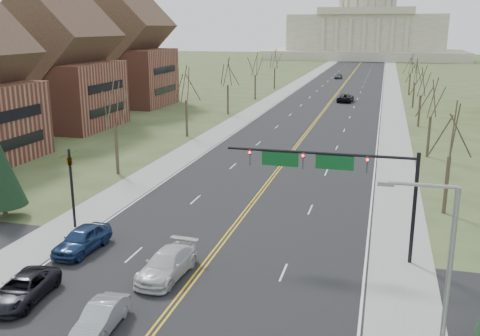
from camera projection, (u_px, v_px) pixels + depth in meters
The scene contains 30 objects.
road at pixel (340, 90), 127.24m from camera, with size 20.00×380.00×0.01m, color black.
cross_road at pixel (183, 293), 30.15m from camera, with size 120.00×14.00×0.01m, color black.
sidewalk_left at pixel (290, 88), 130.25m from camera, with size 4.00×380.00×0.03m, color gray.
sidewalk_right at pixel (392, 91), 124.22m from camera, with size 4.00×380.00×0.03m, color gray.
center_line at pixel (340, 90), 127.23m from camera, with size 0.42×380.00×0.01m, color gold.
edge_line_left at pixel (299, 89), 129.70m from camera, with size 0.15×380.00×0.01m, color silver.
edge_line_right at pixel (382, 91), 124.77m from camera, with size 0.15×380.00×0.01m, color silver.
capitol at pixel (366, 28), 254.21m from camera, with size 90.00×60.00×50.00m.
signal_mast at pixel (333, 170), 33.81m from camera, with size 12.12×0.44×7.20m.
signal_left at pixel (71, 179), 39.09m from camera, with size 0.32×0.36×6.00m.
street_light at pixel (441, 283), 20.01m from camera, with size 2.90×0.25×9.07m.
tree_r_0 at pixel (452, 133), 41.39m from camera, with size 3.74×3.74×8.50m.
tree_l_0 at pixel (114, 106), 52.81m from camera, with size 3.96×3.96×9.00m.
tree_r_1 at pixel (432, 100), 60.06m from camera, with size 3.74×3.74×8.50m.
tree_l_1 at pixel (186, 85), 71.48m from camera, with size 3.96×3.96×9.00m.
tree_r_2 at pixel (422, 83), 78.73m from camera, with size 3.74×3.74×8.50m.
tree_l_2 at pixel (228, 73), 90.15m from camera, with size 3.96×3.96×9.00m.
tree_r_3 at pixel (415, 72), 97.40m from camera, with size 3.74×3.74×8.50m.
tree_l_3 at pixel (255, 65), 108.82m from camera, with size 3.96×3.96×9.00m.
tree_r_4 at pixel (411, 65), 116.07m from camera, with size 3.74×3.74×8.50m.
tree_l_4 at pixel (275, 60), 127.49m from camera, with size 3.96×3.96×9.00m.
conifer_l at pixel (0, 171), 41.19m from camera, with size 3.64×3.64×6.50m.
bldg_left_mid at pixel (59, 69), 78.09m from camera, with size 15.10×14.28×20.75m.
bldg_left_far at pixel (122, 54), 100.74m from camera, with size 17.10×14.28×23.25m.
car_sb_inner_lead at pixel (101, 317), 26.32m from camera, with size 1.43×4.10×1.35m, color #A2A5AA.
car_sb_outer_lead at pixel (23, 289), 29.12m from camera, with size 2.30×4.98×1.38m, color black.
car_sb_inner_second at pixel (167, 264), 31.95m from camera, with size 2.19×5.39×1.57m, color silver.
car_sb_outer_second at pixel (82, 239), 35.55m from camera, with size 1.97×4.90×1.67m, color navy.
car_far_nb at pixel (345, 98), 106.75m from camera, with size 2.75×5.96×1.66m, color black.
car_far_sb at pixel (338, 76), 154.24m from camera, with size 1.69×4.19×1.43m, color #45484C.
Camera 1 is at (10.21, -19.57, 14.53)m, focal length 40.00 mm.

